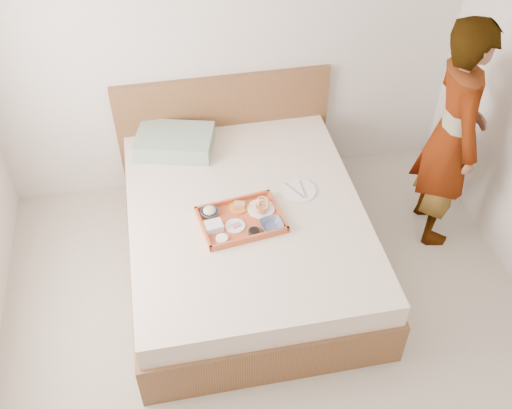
{
  "coord_description": "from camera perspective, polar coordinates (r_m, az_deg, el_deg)",
  "views": [
    {
      "loc": [
        -0.53,
        -1.8,
        3.27
      ],
      "look_at": [
        -0.01,
        0.9,
        0.65
      ],
      "focal_mm": 41.6,
      "sensor_mm": 36.0,
      "label": 1
    }
  ],
  "objects": [
    {
      "name": "meat_plate",
      "position": [
        3.81,
        -2.03,
        -2.08
      ],
      "size": [
        0.15,
        0.15,
        0.01
      ],
      "primitive_type": "cylinder",
      "rotation": [
        0.0,
        0.0,
        0.14
      ],
      "color": "white",
      "rests_on": "tray"
    },
    {
      "name": "person",
      "position": [
        4.23,
        18.34,
        6.28
      ],
      "size": [
        0.5,
        0.68,
        1.71
      ],
      "primitive_type": "imported",
      "rotation": [
        0.0,
        0.0,
        1.42
      ],
      "color": "white",
      "rests_on": "ground"
    },
    {
      "name": "bed",
      "position": [
        4.13,
        -0.94,
        -3.01
      ],
      "size": [
        1.65,
        2.0,
        0.53
      ],
      "primitive_type": "cube",
      "color": "brown",
      "rests_on": "ground"
    },
    {
      "name": "salad_bowl",
      "position": [
        3.88,
        -4.49,
        -0.78
      ],
      "size": [
        0.13,
        0.13,
        0.04
      ],
      "primitive_type": "imported",
      "rotation": [
        0.0,
        0.0,
        0.14
      ],
      "color": "#151E45",
      "rests_on": "tray"
    },
    {
      "name": "wall_back",
      "position": [
        4.31,
        -2.8,
        16.38
      ],
      "size": [
        3.5,
        0.01,
        2.6
      ],
      "primitive_type": "cube",
      "color": "silver",
      "rests_on": "ground"
    },
    {
      "name": "plastic_tub",
      "position": [
        3.78,
        -4.08,
        -2.1
      ],
      "size": [
        0.12,
        0.11,
        0.05
      ],
      "primitive_type": "cube",
      "rotation": [
        0.0,
        0.0,
        0.14
      ],
      "color": "silver",
      "rests_on": "tray"
    },
    {
      "name": "sauce_dish",
      "position": [
        3.75,
        -0.17,
        -2.68
      ],
      "size": [
        0.09,
        0.09,
        0.03
      ],
      "primitive_type": "cylinder",
      "rotation": [
        0.0,
        0.0,
        0.14
      ],
      "color": "black",
      "rests_on": "tray"
    },
    {
      "name": "dinner_plate",
      "position": [
        4.08,
        4.11,
        1.35
      ],
      "size": [
        0.28,
        0.28,
        0.01
      ],
      "primitive_type": "cylinder",
      "rotation": [
        0.0,
        0.0,
        0.18
      ],
      "color": "white",
      "rests_on": "bed"
    },
    {
      "name": "bread_plate",
      "position": [
        3.93,
        -1.72,
        -0.27
      ],
      "size": [
        0.14,
        0.14,
        0.01
      ],
      "primitive_type": "cylinder",
      "rotation": [
        0.0,
        0.0,
        0.14
      ],
      "color": "orange",
      "rests_on": "tray"
    },
    {
      "name": "prawn_plate",
      "position": [
        3.91,
        0.49,
        -0.4
      ],
      "size": [
        0.21,
        0.21,
        0.01
      ],
      "primitive_type": "cylinder",
      "rotation": [
        0.0,
        0.0,
        0.14
      ],
      "color": "white",
      "rests_on": "tray"
    },
    {
      "name": "navy_bowl_big",
      "position": [
        3.79,
        1.51,
        -2.0
      ],
      "size": [
        0.17,
        0.17,
        0.04
      ],
      "primitive_type": "imported",
      "rotation": [
        0.0,
        0.0,
        0.14
      ],
      "color": "#151E45",
      "rests_on": "tray"
    },
    {
      "name": "ground",
      "position": [
        3.77,
        2.82,
        -16.63
      ],
      "size": [
        3.5,
        4.0,
        0.01
      ],
      "primitive_type": "cube",
      "color": "#BEB2A1",
      "rests_on": "ground"
    },
    {
      "name": "tray",
      "position": [
        3.84,
        -1.45,
        -1.46
      ],
      "size": [
        0.57,
        0.45,
        0.05
      ],
      "primitive_type": "cube",
      "rotation": [
        0.0,
        0.0,
        0.14
      ],
      "color": "#CD652E",
      "rests_on": "bed"
    },
    {
      "name": "cheese_round",
      "position": [
        3.72,
        -3.3,
        -3.34
      ],
      "size": [
        0.09,
        0.09,
        0.03
      ],
      "primitive_type": "cylinder",
      "rotation": [
        0.0,
        0.0,
        0.14
      ],
      "color": "white",
      "rests_on": "tray"
    },
    {
      "name": "pillow",
      "position": [
        4.43,
        -7.83,
        5.99
      ],
      "size": [
        0.63,
        0.51,
        0.13
      ],
      "primitive_type": "cube",
      "rotation": [
        0.0,
        0.0,
        -0.26
      ],
      "color": "#88AF91",
      "rests_on": "bed"
    },
    {
      "name": "headboard",
      "position": [
        4.72,
        -3.09,
        7.21
      ],
      "size": [
        1.65,
        0.06,
        0.95
      ],
      "primitive_type": "cube",
      "color": "brown",
      "rests_on": "ground"
    }
  ]
}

